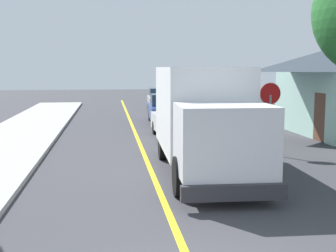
{
  "coord_description": "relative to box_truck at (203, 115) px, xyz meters",
  "views": [
    {
      "loc": [
        -1.27,
        -5.89,
        3.18
      ],
      "look_at": [
        0.53,
        7.58,
        1.4
      ],
      "focal_mm": 47.66,
      "sensor_mm": 36.0,
      "label": 1
    }
  ],
  "objects": [
    {
      "name": "centre_line_yellow",
      "position": [
        -1.58,
        2.68,
        -1.76
      ],
      "size": [
        0.16,
        56.0,
        0.01
      ],
      "primitive_type": "cube",
      "color": "gold",
      "rests_on": "ground"
    },
    {
      "name": "box_truck",
      "position": [
        0.0,
        0.0,
        0.0
      ],
      "size": [
        2.62,
        7.25,
        3.2
      ],
      "color": "white",
      "rests_on": "ground"
    },
    {
      "name": "parked_car_near",
      "position": [
        0.18,
        6.55,
        -0.97
      ],
      "size": [
        1.94,
        4.45,
        1.67
      ],
      "color": "silver",
      "rests_on": "ground"
    },
    {
      "name": "parked_car_mid",
      "position": [
        0.37,
        12.11,
        -0.97
      ],
      "size": [
        1.99,
        4.47,
        1.67
      ],
      "color": "#2D4793",
      "rests_on": "ground"
    },
    {
      "name": "parked_car_far",
      "position": [
        0.97,
        19.58,
        -0.97
      ],
      "size": [
        1.97,
        4.47,
        1.67
      ],
      "color": "#B7B7BC",
      "rests_on": "ground"
    },
    {
      "name": "stop_sign",
      "position": [
        2.96,
        2.3,
        0.09
      ],
      "size": [
        0.8,
        0.1,
        2.65
      ],
      "color": "gray",
      "rests_on": "ground"
    }
  ]
}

